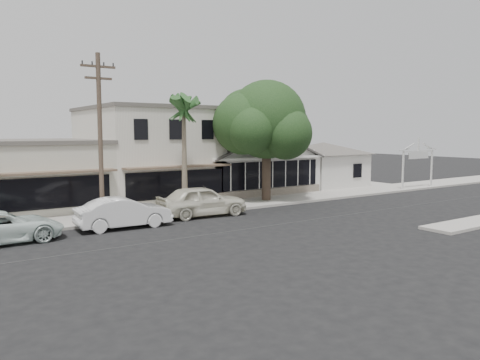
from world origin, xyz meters
TOP-DOWN VIEW (x-y plane):
  - ground at (0.00, 0.00)m, footprint 140.00×140.00m
  - sidewalk_north at (-8.00, 6.75)m, footprint 90.00×3.50m
  - corner_shop at (5.00, 12.47)m, footprint 10.40×8.60m
  - side_cottage at (13.20, 11.50)m, footprint 6.00×6.00m
  - arch_sign at (18.40, 5.30)m, footprint 4.12×0.12m
  - row_building_near at (-3.00, 13.50)m, footprint 8.00×10.00m
  - row_building_midnear at (-12.00, 13.50)m, footprint 10.00×10.00m
  - utility_pole at (-9.00, 5.20)m, footprint 1.80×0.24m
  - car_0 at (-3.34, 4.51)m, footprint 5.48×2.54m
  - car_1 at (-8.34, 3.83)m, footprint 4.87×1.85m
  - car_2 at (-14.04, 3.66)m, footprint 5.37×2.69m
  - shade_tree at (3.18, 7.15)m, footprint 7.69×6.96m
  - palm_east at (-3.45, 6.43)m, footprint 3.41×3.41m

SIDE VIEW (x-z plane):
  - ground at x=0.00m, z-range 0.00..0.00m
  - sidewalk_north at x=-8.00m, z-range 0.00..0.15m
  - car_2 at x=-14.04m, z-range 0.00..1.46m
  - car_1 at x=-8.34m, z-range 0.00..1.59m
  - car_0 at x=-3.34m, z-range 0.00..1.82m
  - side_cottage at x=13.20m, z-range 0.00..3.00m
  - row_building_midnear at x=-12.00m, z-range 0.00..4.20m
  - corner_shop at x=5.00m, z-range 0.07..5.17m
  - arch_sign at x=18.40m, z-range 1.18..5.13m
  - row_building_near at x=-3.00m, z-range 0.00..6.50m
  - utility_pole at x=-9.00m, z-range 0.29..9.29m
  - shade_tree at x=3.18m, z-range 1.35..9.89m
  - palm_east at x=-3.45m, z-range 2.65..10.26m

